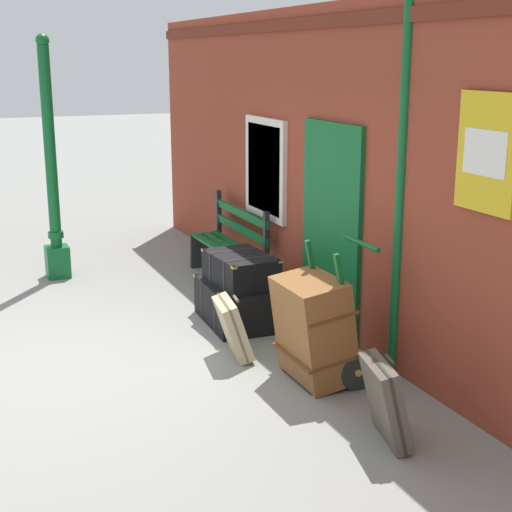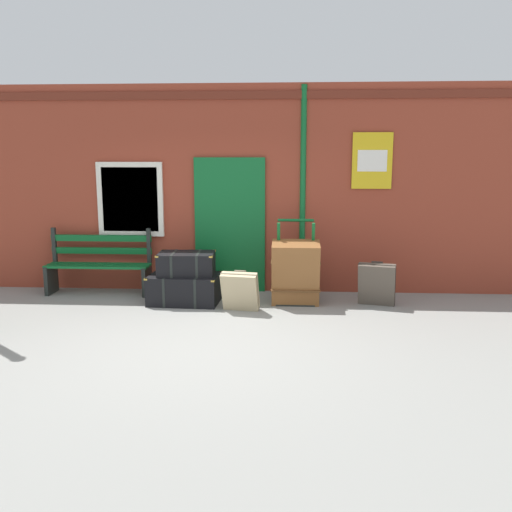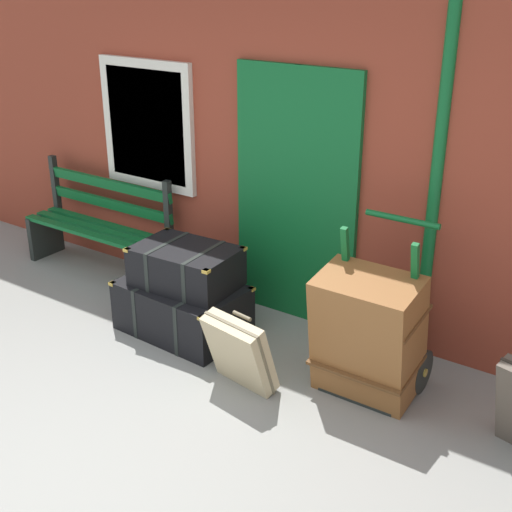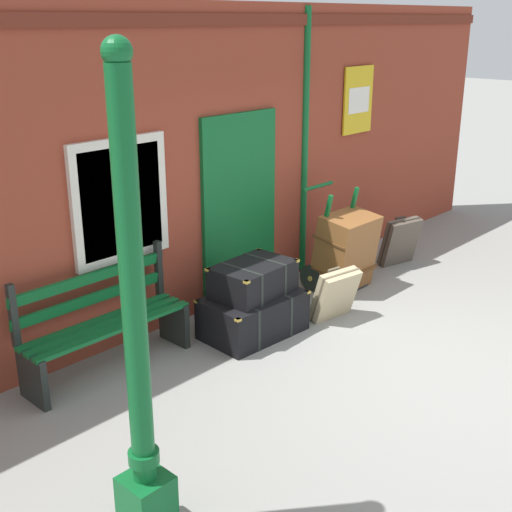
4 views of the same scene
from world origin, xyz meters
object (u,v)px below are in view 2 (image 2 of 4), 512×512
Objects in this scene: steamer_trunk_middle at (187,264)px; porters_trolley at (295,283)px; steamer_trunk_base at (185,289)px; platform_bench at (99,265)px; large_brown_trunk at (296,272)px; suitcase_caramel at (377,284)px; suitcase_tan at (240,291)px.

steamer_trunk_middle is 1.63m from porters_trolley.
steamer_trunk_middle reaches higher than steamer_trunk_base.
porters_trolley is at bearing 6.80° from steamer_trunk_middle.
platform_bench is 1.92× the size of steamer_trunk_middle.
porters_trolley reaches higher than large_brown_trunk.
steamer_trunk_base is 1.64m from large_brown_trunk.
suitcase_caramel reaches higher than suitcase_tan.
steamer_trunk_base is 1.25× the size of steamer_trunk_middle.
large_brown_trunk is (1.62, 0.04, 0.26)m from steamer_trunk_base.
porters_trolley reaches higher than steamer_trunk_middle.
suitcase_tan is at bearing -21.15° from platform_bench.
porters_trolley reaches higher than steamer_trunk_base.
steamer_trunk_base is at bearing -179.72° from suitcase_caramel.
large_brown_trunk is (0.00, -0.18, 0.19)m from porters_trolley.
steamer_trunk_base is at bearing -19.09° from platform_bench.
porters_trolley reaches higher than platform_bench.
porters_trolley is 2.08× the size of suitcase_tan.
porters_trolley is at bearing 169.90° from suitcase_caramel.
steamer_trunk_base is at bearing -135.98° from steamer_trunk_middle.
steamer_trunk_base is 1.12× the size of large_brown_trunk.
large_brown_trunk is 1.17m from suitcase_caramel.
large_brown_trunk reaches higher than steamer_trunk_middle.
large_brown_trunk is 0.90m from suitcase_tan.
platform_bench is 1.34× the size of porters_trolley.
platform_bench is at bearing 173.47° from suitcase_caramel.
steamer_trunk_middle is 0.97m from suitcase_tan.
platform_bench is at bearing 174.84° from porters_trolley.
platform_bench reaches higher than steamer_trunk_middle.
suitcase_caramel is at bearing -6.53° from platform_bench.
platform_bench is at bearing 162.40° from steamer_trunk_middle.
platform_bench is 2.48× the size of suitcase_caramel.
steamer_trunk_middle is at bearing 179.63° from suitcase_caramel.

